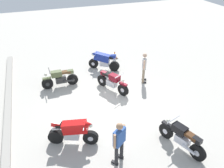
# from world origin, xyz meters

# --- Properties ---
(ground_plane) EXTENTS (40.00, 40.00, 0.00)m
(ground_plane) POSITION_xyz_m (0.00, 0.00, 0.00)
(ground_plane) COLOR #B7B2A8
(curb_edge) EXTENTS (14.00, 0.30, 0.15)m
(curb_edge) POSITION_xyz_m (0.00, 4.60, 0.07)
(curb_edge) COLOR #9C978F
(curb_edge) RESTS_ON ground
(motorcycle_red_sportbike) EXTENTS (0.99, 1.88, 1.14)m
(motorcycle_red_sportbike) POSITION_xyz_m (-2.19, 2.11, 0.59)
(motorcycle_red_sportbike) COLOR black
(motorcycle_red_sportbike) RESTS_ON ground
(motorcycle_black_cruiser) EXTENTS (2.02, 0.89, 1.09)m
(motorcycle_black_cruiser) POSITION_xyz_m (-3.81, -1.66, 0.52)
(motorcycle_black_cruiser) COLOR black
(motorcycle_black_cruiser) RESTS_ON ground
(motorcycle_maroon_cruiser) EXTENTS (1.88, 1.13, 1.09)m
(motorcycle_maroon_cruiser) POSITION_xyz_m (0.93, -0.59, 0.52)
(motorcycle_maroon_cruiser) COLOR black
(motorcycle_maroon_cruiser) RESTS_ON ground
(motorcycle_olive_vintage) EXTENTS (0.70, 1.95, 1.07)m
(motorcycle_olive_vintage) POSITION_xyz_m (2.23, 1.92, 0.49)
(motorcycle_olive_vintage) COLOR black
(motorcycle_olive_vintage) RESTS_ON ground
(motorcycle_blue_sportbike) EXTENTS (1.31, 1.68, 1.14)m
(motorcycle_blue_sportbike) POSITION_xyz_m (3.38, -0.91, 0.59)
(motorcycle_blue_sportbike) COLOR black
(motorcycle_blue_sportbike) RESTS_ON ground
(person_in_blue_shirt) EXTENTS (0.52, 0.59, 1.75)m
(person_in_blue_shirt) POSITION_xyz_m (-3.63, 0.78, 1.01)
(person_in_blue_shirt) COLOR #262628
(person_in_blue_shirt) RESTS_ON ground
(person_in_white_shirt) EXTENTS (0.63, 0.47, 1.71)m
(person_in_white_shirt) POSITION_xyz_m (1.22, -2.55, 0.98)
(person_in_white_shirt) COLOR gray
(person_in_white_shirt) RESTS_ON ground
(traffic_cone) EXTENTS (0.36, 0.36, 0.53)m
(traffic_cone) POSITION_xyz_m (4.64, -2.10, 0.26)
(traffic_cone) COLOR black
(traffic_cone) RESTS_ON ground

